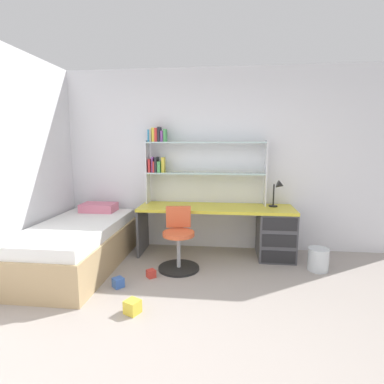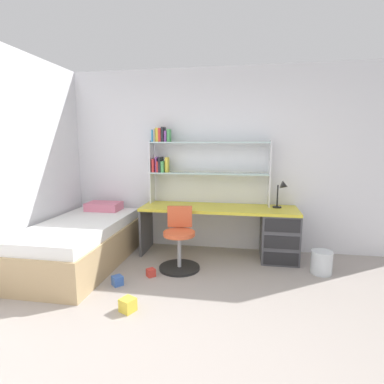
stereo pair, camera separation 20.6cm
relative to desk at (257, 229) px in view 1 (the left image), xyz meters
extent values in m
cube|color=#9E938C|center=(-0.60, -2.25, -0.41)|extent=(5.48, 6.16, 0.02)
cube|color=silver|center=(-0.60, 0.36, 0.93)|extent=(5.48, 0.06, 2.66)
cube|color=gold|center=(-0.58, 0.00, 0.28)|extent=(2.16, 0.62, 0.04)
cube|color=#4C4C51|center=(0.26, 0.00, -0.07)|extent=(0.49, 0.58, 0.66)
cube|color=#4C4C51|center=(-1.65, 0.00, -0.07)|extent=(0.03, 0.55, 0.66)
cube|color=black|center=(0.26, -0.29, -0.29)|extent=(0.44, 0.01, 0.17)
cube|color=black|center=(0.26, -0.29, -0.07)|extent=(0.44, 0.01, 0.17)
cube|color=black|center=(0.26, -0.29, 0.15)|extent=(0.44, 0.01, 0.17)
cube|color=silver|center=(-1.60, 0.19, 0.76)|extent=(0.02, 0.22, 0.92)
cube|color=silver|center=(0.11, 0.19, 0.76)|extent=(0.02, 0.22, 0.92)
cube|color=silver|center=(-0.74, 0.19, 0.75)|extent=(1.69, 0.22, 0.02)
cube|color=silver|center=(-0.74, 0.19, 1.19)|extent=(1.69, 0.22, 0.02)
cube|color=red|center=(-1.56, 0.19, 0.86)|extent=(0.03, 0.19, 0.19)
cube|color=purple|center=(-1.52, 0.19, 0.87)|extent=(0.03, 0.13, 0.22)
cube|color=red|center=(-1.49, 0.19, 0.84)|extent=(0.02, 0.18, 0.16)
cube|color=#26262D|center=(-1.46, 0.19, 0.87)|extent=(0.03, 0.20, 0.22)
cube|color=#4CA559|center=(-1.42, 0.19, 0.84)|extent=(0.04, 0.19, 0.16)
cube|color=yellow|center=(-1.36, 0.19, 0.87)|extent=(0.04, 0.12, 0.22)
cube|color=#338CBF|center=(-1.56, 0.19, 1.29)|extent=(0.02, 0.17, 0.17)
cube|color=beige|center=(-1.53, 0.19, 1.30)|extent=(0.02, 0.15, 0.19)
cube|color=yellow|center=(-1.49, 0.19, 1.30)|extent=(0.04, 0.14, 0.20)
cube|color=red|center=(-1.45, 0.19, 1.30)|extent=(0.04, 0.17, 0.19)
cube|color=#26262D|center=(-1.41, 0.19, 1.31)|extent=(0.03, 0.16, 0.21)
cube|color=purple|center=(-1.37, 0.19, 1.28)|extent=(0.03, 0.14, 0.16)
cube|color=#4CA559|center=(-1.33, 0.19, 1.29)|extent=(0.03, 0.14, 0.18)
cylinder|color=black|center=(0.22, 0.10, 0.31)|extent=(0.12, 0.12, 0.02)
cylinder|color=black|center=(0.22, 0.10, 0.46)|extent=(0.02, 0.02, 0.30)
cone|color=black|center=(0.30, 0.05, 0.61)|extent=(0.12, 0.11, 0.13)
cylinder|color=black|center=(-1.02, -0.57, -0.39)|extent=(0.52, 0.52, 0.03)
cylinder|color=#A5A8AD|center=(-1.02, -0.57, -0.18)|extent=(0.05, 0.05, 0.44)
cylinder|color=#D85933|center=(-1.02, -0.57, 0.06)|extent=(0.40, 0.40, 0.05)
cube|color=#D85933|center=(-1.05, -0.39, 0.24)|extent=(0.32, 0.09, 0.28)
cube|color=tan|center=(-2.33, -0.65, -0.19)|extent=(1.00, 1.93, 0.44)
cube|color=white|center=(-2.33, -0.65, 0.10)|extent=(0.94, 1.87, 0.14)
cube|color=#D8728C|center=(-2.33, 0.06, 0.23)|extent=(0.50, 0.32, 0.12)
cylinder|color=silver|center=(0.73, -0.40, -0.26)|extent=(0.25, 0.25, 0.29)
cube|color=gold|center=(-1.30, -1.62, -0.34)|extent=(0.17, 0.17, 0.13)
cube|color=red|center=(-1.31, -0.84, -0.36)|extent=(0.13, 0.13, 0.09)
cube|color=#3860B7|center=(-1.62, -1.13, -0.35)|extent=(0.15, 0.15, 0.11)
camera|label=1|loc=(-0.44, -4.18, 1.18)|focal=28.39mm
camera|label=2|loc=(-0.24, -4.16, 1.18)|focal=28.39mm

